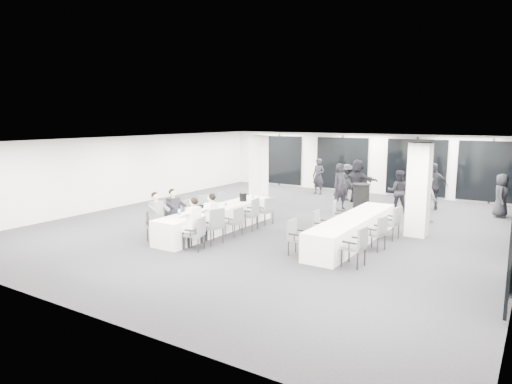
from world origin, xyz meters
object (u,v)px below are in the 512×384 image
chair_side_right_mid (378,231)px  chair_main_right_near (197,231)px  chair_main_left_second (171,220)px  chair_main_right_mid (235,220)px  chair_main_right_fourth (251,212)px  standing_guest_g (318,174)px  cocktail_table (361,196)px  chair_main_left_near (155,224)px  standing_guest_a (341,183)px  standing_guest_c (347,180)px  chair_side_right_near (357,244)px  chair_main_left_fourth (207,208)px  standing_guest_f (358,178)px  chair_side_left_mid (320,224)px  ice_bucket_near (203,208)px  chair_side_left_far (339,214)px  standing_guest_b (398,188)px  banquet_table_side (353,230)px  standing_guest_h (427,196)px  chair_side_right_far (392,221)px  ice_bucket_far (243,197)px  standing_guest_d (434,183)px  chair_main_left_mid (190,213)px  chair_main_left_far (223,204)px  standing_guest_e (502,193)px  chair_side_left_near (296,235)px  chair_main_right_second (214,224)px  banquet_table_main (218,219)px  chair_main_right_far (267,209)px

chair_side_right_mid → chair_main_right_near: bearing=133.8°
chair_main_left_second → chair_main_right_mid: (1.65, 1.00, -0.01)m
chair_main_right_fourth → standing_guest_g: bearing=-0.1°
cocktail_table → chair_main_left_near: bearing=-113.6°
standing_guest_a → standing_guest_c: bearing=49.1°
chair_side_right_near → standing_guest_c: size_ratio=0.55×
chair_main_left_fourth → standing_guest_f: 7.19m
chair_main_right_near → chair_side_left_mid: 3.52m
ice_bucket_near → chair_side_left_far: bearing=40.1°
chair_main_left_near → standing_guest_c: bearing=-179.0°
chair_side_right_mid → standing_guest_b: size_ratio=0.52×
banquet_table_side → standing_guest_h: 4.22m
chair_main_right_mid → ice_bucket_near: ice_bucket_near is taller
cocktail_table → chair_main_right_mid: bearing=-106.1°
chair_main_right_near → standing_guest_h: 8.28m
standing_guest_c → standing_guest_h: 4.52m
chair_side_right_far → ice_bucket_far: (-4.87, -0.52, 0.33)m
chair_side_right_mid → standing_guest_d: (0.08, 6.64, 0.49)m
cocktail_table → chair_side_right_far: cocktail_table is taller
chair_side_left_far → standing_guest_a: standing_guest_a is taller
chair_main_left_fourth → standing_guest_a: 5.59m
chair_main_left_mid → chair_side_right_near: 5.79m
chair_main_left_far → standing_guest_e: standing_guest_e is taller
chair_main_left_near → chair_side_left_far: (4.08, 3.82, 0.05)m
cocktail_table → chair_main_right_near: 8.08m
chair_main_right_near → chair_side_right_near: (4.09, 0.96, 0.04)m
chair_main_left_mid → chair_side_left_mid: (4.09, 0.87, -0.02)m
chair_main_left_mid → standing_guest_c: (2.22, 7.72, 0.35)m
chair_side_right_near → standing_guest_b: size_ratio=0.54×
standing_guest_a → standing_guest_c: (-0.53, 2.05, -0.13)m
chair_side_left_near → standing_guest_e: (4.07, 8.03, 0.36)m
standing_guest_d → standing_guest_g: standing_guest_d is taller
standing_guest_h → standing_guest_a: bearing=44.0°
chair_main_right_mid → ice_bucket_far: (-0.78, 1.58, 0.40)m
chair_main_right_near → standing_guest_c: (0.57, 9.40, 0.37)m
chair_side_left_mid → chair_side_left_far: 1.37m
chair_main_left_near → standing_guest_a: size_ratio=0.44×
chair_side_left_mid → standing_guest_f: standing_guest_f is taller
chair_main_right_fourth → ice_bucket_near: size_ratio=4.34×
chair_side_left_far → standing_guest_c: (-1.86, 5.48, 0.33)m
cocktail_table → chair_main_right_mid: cocktail_table is taller
chair_main_right_second → standing_guest_e: standing_guest_e is taller
chair_side_right_mid → chair_side_right_far: size_ratio=0.96×
banquet_table_main → standing_guest_b: 7.22m
standing_guest_h → ice_bucket_near: size_ratio=7.50×
chair_side_right_far → banquet_table_main: bearing=118.7°
chair_side_right_mid → standing_guest_b: bearing=21.5°
standing_guest_b → standing_guest_h: size_ratio=1.03×
chair_main_left_far → standing_guest_b: (4.79, 4.58, 0.36)m
chair_main_left_far → chair_main_right_far: 1.67m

